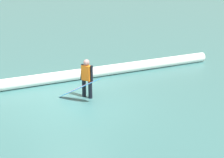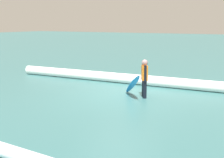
{
  "view_description": "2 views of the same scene",
  "coord_description": "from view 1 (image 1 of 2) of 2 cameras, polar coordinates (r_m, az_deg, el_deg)",
  "views": [
    {
      "loc": [
        2.9,
        10.44,
        4.36
      ],
      "look_at": [
        -1.26,
        0.82,
        0.97
      ],
      "focal_mm": 54.66,
      "sensor_mm": 36.0,
      "label": 1
    },
    {
      "loc": [
        -5.25,
        9.65,
        2.69
      ],
      "look_at": [
        -0.33,
        1.21,
        0.88
      ],
      "focal_mm": 48.93,
      "sensor_mm": 36.0,
      "label": 2
    }
  ],
  "objects": [
    {
      "name": "surfer",
      "position": [
        11.93,
        -4.23,
        0.42
      ],
      "size": [
        0.35,
        0.53,
        1.39
      ],
      "rotation": [
        0.0,
        0.0,
        5.27
      ],
      "color": "black",
      "rests_on": "ground_plane"
    },
    {
      "name": "surfboard",
      "position": [
        11.71,
        -5.51,
        -1.49
      ],
      "size": [
        1.32,
        1.49,
        0.99
      ],
      "color": "#268CE5",
      "rests_on": "ground_plane"
    },
    {
      "name": "wave_crest_foreground",
      "position": [
        13.89,
        -8.19,
        0.41
      ],
      "size": [
        14.4,
        1.24,
        0.44
      ],
      "primitive_type": "cylinder",
      "rotation": [
        0.0,
        1.57,
        0.06
      ],
      "color": "white",
      "rests_on": "ground_plane"
    },
    {
      "name": "ground_plane",
      "position": [
        11.67,
        -7.3,
        -4.13
      ],
      "size": [
        129.37,
        129.37,
        0.0
      ],
      "primitive_type": "plane",
      "color": "#366A6C"
    }
  ]
}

